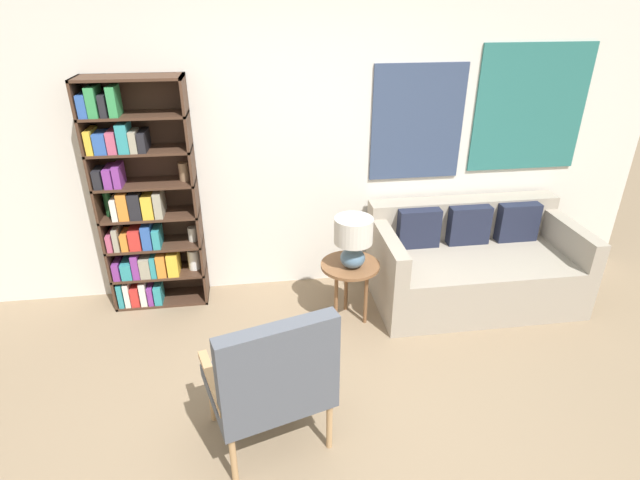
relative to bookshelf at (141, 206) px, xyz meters
The scene contains 7 objects.
ground_plane 2.37m from the bookshelf, 57.14° to the right, with size 14.00×14.00×0.00m, color #847056.
wall_back 1.34m from the bookshelf, ahead, with size 6.40×0.08×2.70m.
bookshelf is the anchor object (origin of this frame).
armchair 1.99m from the bookshelf, 61.40° to the right, with size 0.78×0.73×0.95m.
couch 2.80m from the bookshelf, ahead, with size 1.69×0.93×0.79m.
side_table 1.75m from the bookshelf, 17.58° to the right, with size 0.46×0.46×0.52m.
table_lamp 1.72m from the bookshelf, 18.88° to the right, with size 0.29×0.29×0.41m.
Camera 1 is at (-0.29, -2.00, 2.42)m, focal length 28.00 mm.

